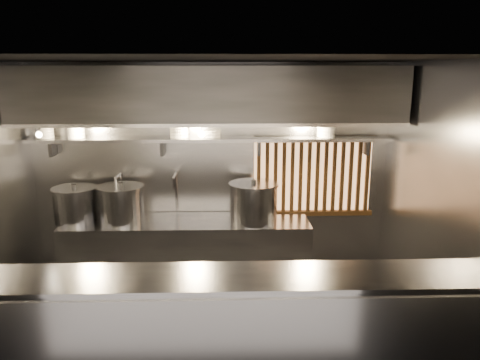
{
  "coord_description": "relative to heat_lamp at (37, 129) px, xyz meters",
  "views": [
    {
      "loc": [
        0.19,
        -4.36,
        2.71
      ],
      "look_at": [
        0.34,
        0.55,
        1.55
      ],
      "focal_mm": 35.0,
      "sensor_mm": 36.0,
      "label": 1
    }
  ],
  "objects": [
    {
      "name": "stock_pot_right",
      "position": [
        2.42,
        0.23,
        -0.92
      ],
      "size": [
        0.7,
        0.7,
        0.52
      ],
      "rotation": [
        0.0,
        0.0,
        0.18
      ],
      "color": "#929297",
      "rests_on": "cooking_bench"
    },
    {
      "name": "bowl_stack_4",
      "position": [
        3.32,
        0.47,
        -0.1
      ],
      "size": [
        0.24,
        0.24,
        0.13
      ],
      "color": "white",
      "rests_on": "bowl_shelf"
    },
    {
      "name": "faucet_right",
      "position": [
        1.45,
        0.52,
        -0.76
      ],
      "size": [
        0.04,
        0.3,
        0.5
      ],
      "color": "silver",
      "rests_on": "wall_back"
    },
    {
      "name": "faucet_left",
      "position": [
        0.75,
        0.52,
        -0.76
      ],
      "size": [
        0.04,
        0.3,
        0.5
      ],
      "color": "silver",
      "rests_on": "wall_back"
    },
    {
      "name": "floor",
      "position": [
        1.9,
        -0.85,
        -2.07
      ],
      "size": [
        4.5,
        4.5,
        0.0
      ],
      "primitive_type": "plane",
      "color": "black",
      "rests_on": "ground"
    },
    {
      "name": "heat_lamp",
      "position": [
        0.0,
        0.0,
        0.0
      ],
      "size": [
        0.25,
        0.35,
        0.2
      ],
      "color": "#929297",
      "rests_on": "exhaust_hood"
    },
    {
      "name": "exhaust_hood",
      "position": [
        1.9,
        0.25,
        0.36
      ],
      "size": [
        4.4,
        0.81,
        0.65
      ],
      "color": "#2D2D30",
      "rests_on": "ceiling"
    },
    {
      "name": "wall_right",
      "position": [
        4.15,
        -0.85,
        -0.67
      ],
      "size": [
        0.0,
        3.0,
        3.0
      ],
      "primitive_type": "plane",
      "rotation": [
        1.57,
        0.0,
        -1.57
      ],
      "color": "gray",
      "rests_on": "floor"
    },
    {
      "name": "ceiling",
      "position": [
        1.9,
        -0.85,
        0.73
      ],
      "size": [
        4.5,
        4.5,
        0.0
      ],
      "primitive_type": "plane",
      "rotation": [
        3.14,
        0.0,
        0.0
      ],
      "color": "black",
      "rests_on": "wall_back"
    },
    {
      "name": "cooking_bench",
      "position": [
        1.6,
        0.28,
        -1.62
      ],
      "size": [
        3.0,
        0.7,
        0.9
      ],
      "primitive_type": "cube",
      "color": "#929297",
      "rests_on": "floor"
    },
    {
      "name": "bowl_shelf",
      "position": [
        1.9,
        0.47,
        -0.19
      ],
      "size": [
        4.4,
        0.34,
        0.04
      ],
      "primitive_type": "cube",
      "color": "#929297",
      "rests_on": "wall_back"
    },
    {
      "name": "bowl_stack_1",
      "position": [
        0.28,
        0.47,
        -0.08
      ],
      "size": [
        0.22,
        0.22,
        0.17
      ],
      "color": "white",
      "rests_on": "bowl_shelf"
    },
    {
      "name": "wood_screen",
      "position": [
        3.2,
        0.6,
        -0.69
      ],
      "size": [
        1.56,
        0.09,
        1.04
      ],
      "color": "#FFB672",
      "rests_on": "wall_back"
    },
    {
      "name": "wall_back",
      "position": [
        1.9,
        0.65,
        -0.67
      ],
      "size": [
        4.5,
        0.0,
        4.5
      ],
      "primitive_type": "plane",
      "rotation": [
        1.57,
        0.0,
        0.0
      ],
      "color": "gray",
      "rests_on": "floor"
    },
    {
      "name": "bowl_stack_3",
      "position": [
        1.93,
        0.47,
        -0.12
      ],
      "size": [
        0.21,
        0.21,
        0.09
      ],
      "color": "white",
      "rests_on": "bowl_shelf"
    },
    {
      "name": "serving_counter",
      "position": [
        1.9,
        -1.81,
        -1.5
      ],
      "size": [
        4.5,
        0.56,
        1.13
      ],
      "color": "#929297",
      "rests_on": "floor"
    },
    {
      "name": "stock_pot_left",
      "position": [
        0.25,
        0.3,
        -0.95
      ],
      "size": [
        0.66,
        0.66,
        0.46
      ],
      "rotation": [
        0.0,
        0.0,
        0.26
      ],
      "color": "#929297",
      "rests_on": "cooking_bench"
    },
    {
      "name": "stock_pot_mid",
      "position": [
        0.81,
        0.27,
        -0.94
      ],
      "size": [
        0.6,
        0.6,
        0.49
      ],
      "rotation": [
        0.0,
        0.0,
        -0.06
      ],
      "color": "#929297",
      "rests_on": "cooking_bench"
    },
    {
      "name": "pendant_bulb",
      "position": [
        1.8,
        0.35,
        -0.11
      ],
      "size": [
        0.09,
        0.09,
        0.19
      ],
      "color": "#2D2D30",
      "rests_on": "exhaust_hood"
    },
    {
      "name": "bowl_stack_0",
      "position": [
        -0.1,
        0.47,
        -0.08
      ],
      "size": [
        0.23,
        0.23,
        0.17
      ],
      "color": "white",
      "rests_on": "bowl_shelf"
    },
    {
      "name": "bowl_stack_2",
      "position": [
        1.52,
        0.47,
        -0.08
      ],
      "size": [
        0.24,
        0.24,
        0.17
      ],
      "color": "white",
      "rests_on": "bowl_shelf"
    }
  ]
}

